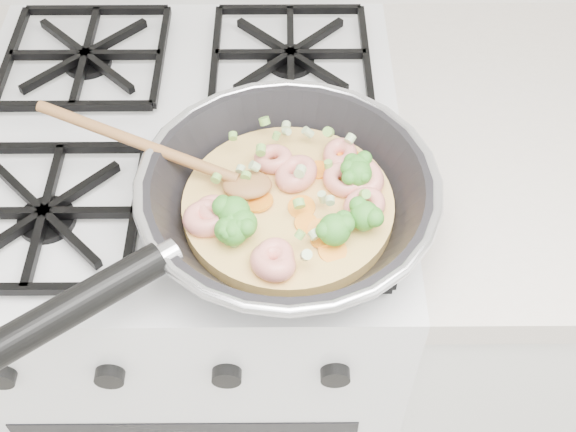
{
  "coord_description": "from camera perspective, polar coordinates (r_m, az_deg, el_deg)",
  "views": [
    {
      "loc": [
        0.14,
        0.98,
        1.61
      ],
      "look_at": [
        0.14,
        1.53,
        0.93
      ],
      "focal_mm": 46.39,
      "sensor_mm": 36.0,
      "label": 1
    }
  ],
  "objects": [
    {
      "name": "skillet",
      "position": [
        0.85,
        -0.3,
        1.15
      ],
      "size": [
        0.47,
        0.41,
        0.1
      ],
      "rotation": [
        0.0,
        0.0,
        0.39
      ],
      "color": "black",
      "rests_on": "stove"
    },
    {
      "name": "stove",
      "position": [
        1.36,
        -6.16,
        -7.15
      ],
      "size": [
        0.6,
        0.6,
        0.92
      ],
      "color": "white",
      "rests_on": "ground"
    }
  ]
}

